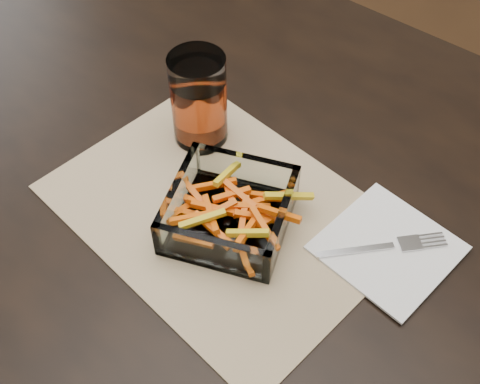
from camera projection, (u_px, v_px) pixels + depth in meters
The scene contains 6 objects.
dining_table at pixel (229, 184), 0.98m from camera, with size 1.60×0.90×0.75m.
placemat at pixel (221, 210), 0.83m from camera, with size 0.45×0.33×0.00m, color tan.
glass_bowl at pixel (229, 212), 0.80m from camera, with size 0.20×0.20×0.06m.
tumbler at pixel (199, 102), 0.87m from camera, with size 0.08×0.08×0.14m.
napkin at pixel (388, 248), 0.79m from camera, with size 0.16×0.16×0.00m, color white.
fork at pixel (386, 246), 0.78m from camera, with size 0.13×0.14×0.00m.
Camera 1 is at (0.42, -0.48, 1.41)m, focal length 45.00 mm.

